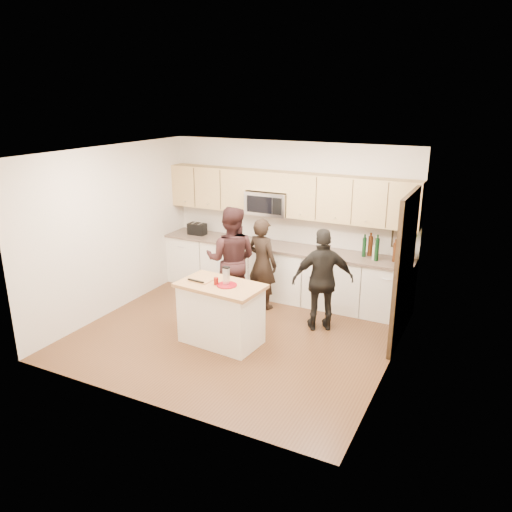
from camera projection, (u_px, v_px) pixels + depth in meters
The scene contains 21 objects.
floor at pixel (235, 335), 7.50m from camera, with size 4.50×4.50×0.00m, color brown.
room_shell at pixel (234, 223), 6.97m from camera, with size 4.52×4.02×2.71m.
back_cabinetry at pixel (281, 271), 8.79m from camera, with size 4.50×0.66×0.94m.
upper_cabinetry at pixel (288, 193), 8.48m from camera, with size 4.50×0.33×0.75m.
microwave at pixel (269, 203), 8.65m from camera, with size 0.76×0.41×0.40m.
doorway at pixel (405, 266), 6.96m from camera, with size 0.06×1.25×2.20m.
framed_picture at pixel (401, 237), 7.96m from camera, with size 0.30×0.03×0.38m.
dish_towel at pixel (229, 249), 8.93m from camera, with size 0.34×0.60×0.48m.
island at pixel (221, 313), 7.15m from camera, with size 1.26×0.80×0.90m.
red_plate at pixel (227, 285), 6.95m from camera, with size 0.29×0.29×0.02m, color maroon.
box_grater at pixel (226, 275), 6.92m from camera, with size 0.09×0.07×0.26m.
drink_glass at pixel (216, 281), 6.97m from camera, with size 0.07×0.07×0.11m, color maroon.
cutting_board at pixel (201, 281), 7.12m from camera, with size 0.28×0.19×0.02m, color #AE7748.
tongs at pixel (196, 281), 7.06m from camera, with size 0.27×0.03×0.02m, color black.
knife at pixel (197, 281), 7.07m from camera, with size 0.20×0.02×0.01m, color silver.
toaster at pixel (197, 229), 9.33m from camera, with size 0.33×0.20×0.22m.
bottle_cluster at pixel (380, 248), 7.91m from camera, with size 0.64×0.29×0.43m.
orchid at pixel (407, 247), 7.70m from camera, with size 0.28×0.23×0.51m, color #35752E.
woman_left at pixel (262, 264), 8.27m from camera, with size 0.56×0.37×1.54m, color black.
woman_center at pixel (231, 260), 8.11m from camera, with size 0.86×0.67×1.76m, color black.
woman_right at pixel (323, 280), 7.46m from camera, with size 0.93×0.39×1.59m, color black.
Camera 1 is at (3.31, -5.92, 3.43)m, focal length 35.00 mm.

